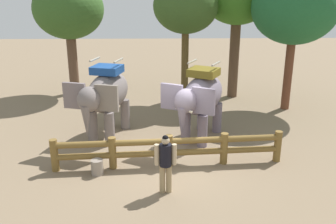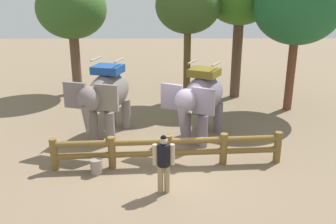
{
  "view_description": "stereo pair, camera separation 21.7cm",
  "coord_description": "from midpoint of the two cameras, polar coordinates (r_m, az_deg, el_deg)",
  "views": [
    {
      "loc": [
        -0.32,
        -11.11,
        5.54
      ],
      "look_at": [
        0.0,
        1.05,
        1.4
      ],
      "focal_mm": 40.09,
      "sensor_mm": 36.0,
      "label": 1
    },
    {
      "loc": [
        -0.1,
        -11.11,
        5.54
      ],
      "look_at": [
        0.0,
        1.05,
        1.4
      ],
      "focal_mm": 40.09,
      "sensor_mm": 36.0,
      "label": 2
    }
  ],
  "objects": [
    {
      "name": "ground_plane",
      "position": [
        12.42,
        0.55,
        -7.7
      ],
      "size": [
        60.0,
        60.0,
        0.0
      ],
      "primitive_type": "plane",
      "color": "#7E6A51"
    },
    {
      "name": "elephant_center",
      "position": [
        13.7,
        5.52,
        2.19
      ],
      "size": [
        2.71,
        3.43,
        2.93
      ],
      "color": "slate",
      "rests_on": "ground"
    },
    {
      "name": "log_fence",
      "position": [
        11.96,
        0.57,
        -5.55
      ],
      "size": [
        7.37,
        0.74,
        1.05
      ],
      "color": "brown",
      "rests_on": "ground"
    },
    {
      "name": "tree_back_center",
      "position": [
        20.17,
        -14.14,
        14.8
      ],
      "size": [
        3.53,
        3.53,
        5.89
      ],
      "color": "brown",
      "rests_on": "ground"
    },
    {
      "name": "tree_far_right",
      "position": [
        17.97,
        3.41,
        15.68
      ],
      "size": [
        3.02,
        3.02,
        5.91
      ],
      "color": "brown",
      "rests_on": "ground"
    },
    {
      "name": "tree_far_left",
      "position": [
        17.68,
        19.46,
        14.64
      ],
      "size": [
        3.76,
        3.76,
        6.2
      ],
      "color": "brown",
      "rests_on": "ground"
    },
    {
      "name": "tourist_woman_in_black",
      "position": [
        10.33,
        -0.06,
        -7.29
      ],
      "size": [
        0.61,
        0.34,
        1.72
      ],
      "color": "#9F865E",
      "rests_on": "ground"
    },
    {
      "name": "feed_bucket",
      "position": [
        11.83,
        -10.32,
        -8.15
      ],
      "size": [
        0.37,
        0.37,
        0.48
      ],
      "color": "gray",
      "rests_on": "ground"
    },
    {
      "name": "elephant_near_left",
      "position": [
        14.07,
        -8.88,
        2.62
      ],
      "size": [
        2.32,
        3.56,
        2.98
      ],
      "color": "slate",
      "rests_on": "ground"
    }
  ]
}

